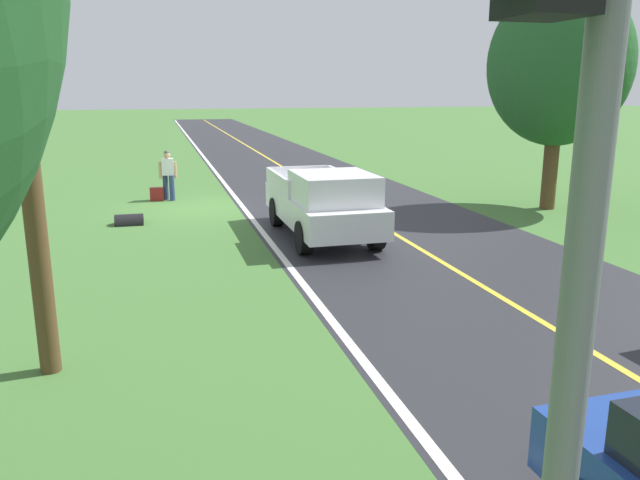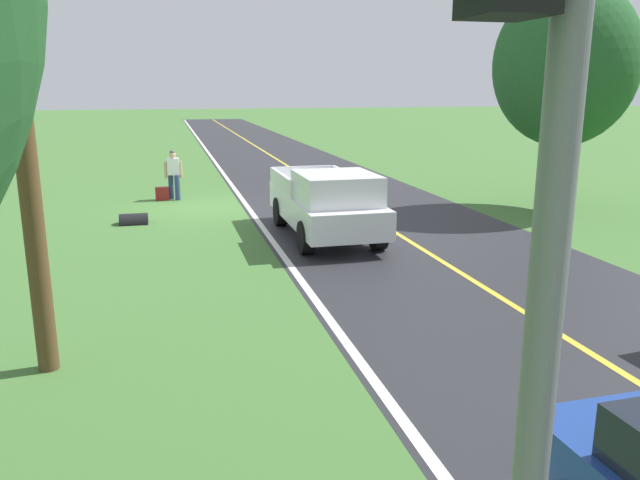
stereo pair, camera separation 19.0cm
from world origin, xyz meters
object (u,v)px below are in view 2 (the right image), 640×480
at_px(pickup_truck_passing, 328,202).
at_px(utility_pole_roadside, 14,45).
at_px(suitcase_carried, 162,194).
at_px(traffic_light_mast, 525,163).
at_px(tree_far_side_near, 565,65).
at_px(hitchhiker_walking, 173,172).

bearing_deg(pickup_truck_passing, utility_pole_roadside, 49.09).
xyz_separation_m(suitcase_carried, utility_pole_roadside, (1.58, 13.58, 4.13)).
height_order(traffic_light_mast, tree_far_side_near, tree_far_side_near).
bearing_deg(suitcase_carried, hitchhiker_walking, 100.86).
xyz_separation_m(pickup_truck_passing, traffic_light_mast, (2.63, 13.24, 2.59)).
distance_m(pickup_truck_passing, tree_far_side_near, 9.14).
bearing_deg(traffic_light_mast, tree_far_side_near, -124.95).
bearing_deg(tree_far_side_near, traffic_light_mast, 55.05).
relative_size(suitcase_carried, utility_pole_roadside, 0.05).
height_order(traffic_light_mast, utility_pole_roadside, utility_pole_roadside).
xyz_separation_m(hitchhiker_walking, pickup_truck_passing, (-3.77, 6.98, -0.01)).
distance_m(suitcase_carried, tree_far_side_near, 13.89).
bearing_deg(tree_far_side_near, utility_pole_roadside, 32.38).
relative_size(pickup_truck_passing, utility_pole_roadside, 0.62).
bearing_deg(utility_pole_roadside, pickup_truck_passing, -130.91).
bearing_deg(suitcase_carried, pickup_truck_passing, 33.78).
height_order(tree_far_side_near, utility_pole_roadside, utility_pole_roadside).
bearing_deg(suitcase_carried, tree_far_side_near, 71.45).
bearing_deg(suitcase_carried, traffic_light_mast, 6.99).
relative_size(suitcase_carried, pickup_truck_passing, 0.09).
xyz_separation_m(suitcase_carried, traffic_light_mast, (-1.56, 20.16, 3.32)).
distance_m(hitchhiker_walking, tree_far_side_near, 13.32).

